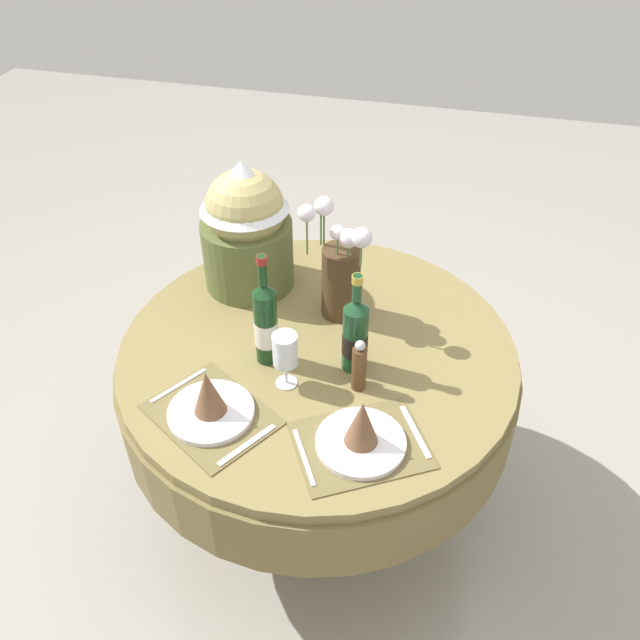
{
  "coord_description": "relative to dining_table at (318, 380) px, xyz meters",
  "views": [
    {
      "loc": [
        0.38,
        -1.49,
        2.13
      ],
      "look_at": [
        0.0,
        0.03,
        0.84
      ],
      "focal_mm": 37.23,
      "sensor_mm": 36.0,
      "label": 1
    }
  ],
  "objects": [
    {
      "name": "wine_glass_left",
      "position": [
        -0.05,
        -0.18,
        0.28
      ],
      "size": [
        0.07,
        0.07,
        0.18
      ],
      "color": "silver",
      "rests_on": "dining_table"
    },
    {
      "name": "place_setting_right",
      "position": [
        0.21,
        -0.36,
        0.2
      ],
      "size": [
        0.42,
        0.4,
        0.16
      ],
      "color": "brown",
      "rests_on": "dining_table"
    },
    {
      "name": "dining_table",
      "position": [
        0.0,
        0.0,
        0.0
      ],
      "size": [
        1.26,
        1.26,
        0.76
      ],
      "color": "olive",
      "rests_on": "ground"
    },
    {
      "name": "ground",
      "position": [
        0.0,
        0.0,
        -0.61
      ],
      "size": [
        8.0,
        8.0,
        0.0
      ],
      "primitive_type": "plane",
      "color": "#9E998E"
    },
    {
      "name": "place_setting_left",
      "position": [
        -0.21,
        -0.35,
        0.2
      ],
      "size": [
        0.43,
        0.4,
        0.16
      ],
      "color": "brown",
      "rests_on": "dining_table"
    },
    {
      "name": "wine_bottle_centre",
      "position": [
        0.13,
        -0.06,
        0.27
      ],
      "size": [
        0.08,
        0.08,
        0.33
      ],
      "color": "#194223",
      "rests_on": "dining_table"
    },
    {
      "name": "gift_tub_back_left",
      "position": [
        -0.31,
        0.27,
        0.39
      ],
      "size": [
        0.31,
        0.31,
        0.46
      ],
      "color": "#566033",
      "rests_on": "dining_table"
    },
    {
      "name": "wine_bottle_left",
      "position": [
        -0.13,
        -0.09,
        0.29
      ],
      "size": [
        0.07,
        0.07,
        0.37
      ],
      "color": "#143819",
      "rests_on": "dining_table"
    },
    {
      "name": "flower_vase",
      "position": [
        0.03,
        0.18,
        0.32
      ],
      "size": [
        0.23,
        0.16,
        0.41
      ],
      "color": "#47331E",
      "rests_on": "dining_table"
    },
    {
      "name": "pepper_mill",
      "position": [
        0.16,
        -0.14,
        0.23
      ],
      "size": [
        0.04,
        0.04,
        0.17
      ],
      "color": "brown",
      "rests_on": "dining_table"
    }
  ]
}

